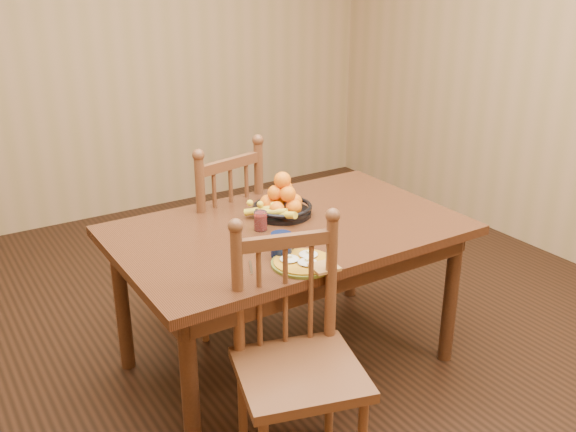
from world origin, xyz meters
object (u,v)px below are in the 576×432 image
dining_table (288,243)px  chair_near (297,362)px  breakfast_plate (304,262)px  fruit_bowl (282,203)px  chair_far (214,237)px  coffee_mug (282,244)px

dining_table → chair_near: size_ratio=1.59×
breakfast_plate → fruit_bowl: 0.56m
chair_far → chair_near: bearing=65.8°
chair_far → dining_table: bearing=88.0°
chair_far → breakfast_plate: bearing=74.1°
chair_far → chair_near: 1.23m
dining_table → fruit_bowl: bearing=70.9°
chair_near → fruit_bowl: (0.40, 0.75, 0.32)m
breakfast_plate → chair_near: bearing=-128.7°
dining_table → fruit_bowl: 0.20m
coffee_mug → fruit_bowl: 0.45m
coffee_mug → fruit_bowl: fruit_bowl is taller
chair_far → fruit_bowl: (0.16, -0.45, 0.31)m
breakfast_plate → coffee_mug: 0.14m
dining_table → chair_far: chair_far is taller
chair_far → coffee_mug: chair_far is taller
coffee_mug → breakfast_plate: bearing=-78.3°
chair_near → breakfast_plate: bearing=67.3°
chair_near → fruit_bowl: chair_near is taller
chair_far → breakfast_plate: (-0.05, -0.97, 0.26)m
chair_far → coffee_mug: bearing=71.8°
breakfast_plate → fruit_bowl: (0.21, 0.51, 0.05)m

